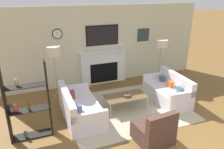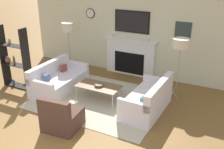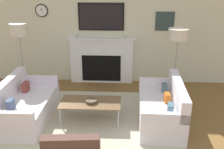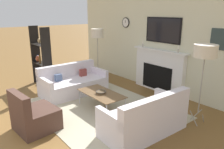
{
  "view_description": "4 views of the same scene",
  "coord_description": "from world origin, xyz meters",
  "px_view_note": "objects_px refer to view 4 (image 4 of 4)",
  "views": [
    {
      "loc": [
        -2.34,
        -2.07,
        3.13
      ],
      "look_at": [
        -0.29,
        3.27,
        0.92
      ],
      "focal_mm": 35.0,
      "sensor_mm": 36.0,
      "label": 1
    },
    {
      "loc": [
        3.12,
        -2.52,
        3.32
      ],
      "look_at": [
        0.28,
        3.03,
        0.71
      ],
      "focal_mm": 42.0,
      "sensor_mm": 36.0,
      "label": 2
    },
    {
      "loc": [
        0.62,
        -1.64,
        2.67
      ],
      "look_at": [
        0.35,
        3.51,
        0.72
      ],
      "focal_mm": 42.0,
      "sensor_mm": 36.0,
      "label": 3
    },
    {
      "loc": [
        3.79,
        0.11,
        2.21
      ],
      "look_at": [
        0.04,
        3.13,
        0.81
      ],
      "focal_mm": 35.0,
      "sensor_mm": 36.0,
      "label": 4
    }
  ],
  "objects_px": {
    "coffee_table": "(101,94)",
    "decorative_bowl": "(101,92)",
    "couch_left": "(73,84)",
    "couch_right": "(145,119)",
    "floor_lamp_left": "(97,34)",
    "shelf_unit": "(41,59)",
    "armchair": "(34,117)",
    "floor_lamp_right": "(205,52)"
  },
  "relations": [
    {
      "from": "coffee_table",
      "to": "decorative_bowl",
      "type": "height_order",
      "value": "decorative_bowl"
    },
    {
      "from": "couch_left",
      "to": "couch_right",
      "type": "bearing_deg",
      "value": -0.04
    },
    {
      "from": "coffee_table",
      "to": "floor_lamp_left",
      "type": "height_order",
      "value": "floor_lamp_left"
    },
    {
      "from": "shelf_unit",
      "to": "couch_right",
      "type": "bearing_deg",
      "value": 5.52
    },
    {
      "from": "couch_left",
      "to": "floor_lamp_left",
      "type": "bearing_deg",
      "value": 109.25
    },
    {
      "from": "armchair",
      "to": "decorative_bowl",
      "type": "relative_size",
      "value": 3.45
    },
    {
      "from": "couch_left",
      "to": "floor_lamp_left",
      "type": "relative_size",
      "value": 1.04
    },
    {
      "from": "floor_lamp_left",
      "to": "floor_lamp_right",
      "type": "bearing_deg",
      "value": 0.0
    },
    {
      "from": "armchair",
      "to": "floor_lamp_right",
      "type": "distance_m",
      "value": 3.46
    },
    {
      "from": "couch_left",
      "to": "armchair",
      "type": "distance_m",
      "value": 2.02
    },
    {
      "from": "decorative_bowl",
      "to": "shelf_unit",
      "type": "xyz_separation_m",
      "value": [
        -2.57,
        -0.37,
        0.4
      ]
    },
    {
      "from": "decorative_bowl",
      "to": "floor_lamp_left",
      "type": "relative_size",
      "value": 0.14
    },
    {
      "from": "couch_left",
      "to": "shelf_unit",
      "type": "xyz_separation_m",
      "value": [
        -1.23,
        -0.38,
        0.55
      ]
    },
    {
      "from": "couch_left",
      "to": "decorative_bowl",
      "type": "distance_m",
      "value": 1.35
    },
    {
      "from": "couch_left",
      "to": "armchair",
      "type": "bearing_deg",
      "value": -50.38
    },
    {
      "from": "couch_right",
      "to": "floor_lamp_right",
      "type": "xyz_separation_m",
      "value": [
        0.4,
        1.14,
        1.18
      ]
    },
    {
      "from": "decorative_bowl",
      "to": "couch_left",
      "type": "bearing_deg",
      "value": 179.33
    },
    {
      "from": "floor_lamp_right",
      "to": "armchair",
      "type": "bearing_deg",
      "value": -123.97
    },
    {
      "from": "armchair",
      "to": "floor_lamp_left",
      "type": "height_order",
      "value": "floor_lamp_left"
    },
    {
      "from": "floor_lamp_left",
      "to": "floor_lamp_right",
      "type": "distance_m",
      "value": 3.5
    },
    {
      "from": "armchair",
      "to": "floor_lamp_right",
      "type": "height_order",
      "value": "floor_lamp_right"
    },
    {
      "from": "couch_left",
      "to": "coffee_table",
      "type": "xyz_separation_m",
      "value": [
        1.32,
        0.01,
        0.09
      ]
    },
    {
      "from": "coffee_table",
      "to": "decorative_bowl",
      "type": "distance_m",
      "value": 0.06
    },
    {
      "from": "couch_right",
      "to": "floor_lamp_left",
      "type": "bearing_deg",
      "value": 159.85
    },
    {
      "from": "floor_lamp_left",
      "to": "floor_lamp_right",
      "type": "height_order",
      "value": "floor_lamp_left"
    },
    {
      "from": "couch_right",
      "to": "armchair",
      "type": "distance_m",
      "value": 2.1
    },
    {
      "from": "couch_left",
      "to": "floor_lamp_right",
      "type": "relative_size",
      "value": 1.09
    },
    {
      "from": "floor_lamp_left",
      "to": "shelf_unit",
      "type": "bearing_deg",
      "value": -118.86
    },
    {
      "from": "couch_left",
      "to": "decorative_bowl",
      "type": "xyz_separation_m",
      "value": [
        1.34,
        -0.02,
        0.15
      ]
    },
    {
      "from": "couch_right",
      "to": "coffee_table",
      "type": "bearing_deg",
      "value": 179.56
    },
    {
      "from": "decorative_bowl",
      "to": "floor_lamp_right",
      "type": "distance_m",
      "value": 2.36
    },
    {
      "from": "floor_lamp_right",
      "to": "shelf_unit",
      "type": "bearing_deg",
      "value": -160.7
    },
    {
      "from": "floor_lamp_right",
      "to": "couch_right",
      "type": "bearing_deg",
      "value": -109.3
    },
    {
      "from": "couch_left",
      "to": "coffee_table",
      "type": "bearing_deg",
      "value": 0.39
    },
    {
      "from": "couch_right",
      "to": "armchair",
      "type": "bearing_deg",
      "value": -132.32
    },
    {
      "from": "couch_right",
      "to": "decorative_bowl",
      "type": "height_order",
      "value": "couch_right"
    },
    {
      "from": "coffee_table",
      "to": "floor_lamp_left",
      "type": "bearing_deg",
      "value": 146.66
    },
    {
      "from": "armchair",
      "to": "shelf_unit",
      "type": "distance_m",
      "value": 2.84
    },
    {
      "from": "couch_right",
      "to": "shelf_unit",
      "type": "bearing_deg",
      "value": -174.48
    },
    {
      "from": "floor_lamp_right",
      "to": "shelf_unit",
      "type": "xyz_separation_m",
      "value": [
        -4.34,
        -1.52,
        -0.65
      ]
    },
    {
      "from": "shelf_unit",
      "to": "coffee_table",
      "type": "bearing_deg",
      "value": 8.73
    },
    {
      "from": "couch_right",
      "to": "coffee_table",
      "type": "distance_m",
      "value": 1.39
    }
  ]
}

